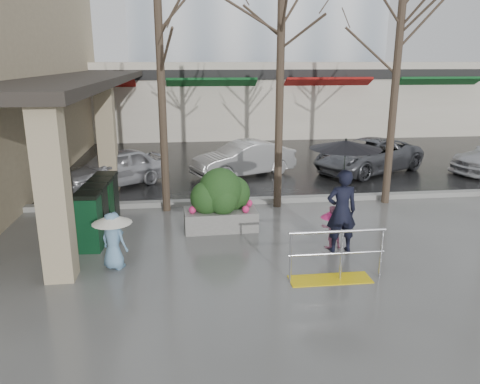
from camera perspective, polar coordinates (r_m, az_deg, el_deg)
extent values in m
plane|color=#51514F|center=(10.22, 1.84, -8.04)|extent=(120.00, 120.00, 0.00)
cube|color=black|center=(31.54, -4.19, 8.27)|extent=(120.00, 36.00, 0.01)
cube|color=gray|center=(13.92, -0.61, -1.13)|extent=(120.00, 0.30, 0.15)
cube|color=#2D2823|center=(17.57, -18.38, 13.40)|extent=(2.80, 18.00, 0.25)
cube|color=tan|center=(9.39, -21.81, -0.05)|extent=(0.55, 0.55, 3.50)
cube|color=tan|center=(15.62, -15.92, 6.45)|extent=(0.55, 0.55, 3.50)
cube|color=beige|center=(27.54, 0.38, 11.39)|extent=(34.00, 6.00, 4.00)
cube|color=maroon|center=(24.80, -17.83, 12.13)|extent=(4.50, 1.68, 0.87)
cube|color=#0F4C1E|center=(24.41, -3.53, 12.79)|extent=(4.50, 1.68, 0.87)
cube|color=maroon|center=(25.48, 10.42, 12.70)|extent=(4.50, 1.68, 0.87)
cube|color=#0F4C1E|center=(27.83, 22.58, 12.02)|extent=(4.50, 1.68, 0.87)
cube|color=black|center=(24.59, 1.25, 14.12)|extent=(34.00, 0.35, 0.50)
cube|color=yellow|center=(9.44, 10.91, -10.40)|extent=(1.60, 0.50, 0.02)
cylinder|color=silver|center=(9.03, 6.18, -8.01)|extent=(0.05, 0.05, 1.00)
cylinder|color=silver|center=(9.30, 12.26, -7.58)|extent=(0.05, 0.05, 1.00)
cylinder|color=silver|center=(9.58, 16.83, -7.20)|extent=(0.05, 0.05, 1.00)
cylinder|color=silver|center=(9.08, 11.84, -4.73)|extent=(1.90, 0.06, 0.06)
cylinder|color=silver|center=(9.25, 11.68, -7.34)|extent=(1.90, 0.04, 0.04)
cylinder|color=#382B21|center=(12.87, -9.56, 12.35)|extent=(0.22, 0.22, 6.80)
cylinder|color=#382B21|center=(13.12, 4.89, 13.00)|extent=(0.22, 0.22, 7.00)
cylinder|color=#382B21|center=(14.17, 18.33, 11.47)|extent=(0.22, 0.22, 6.50)
imported|color=black|center=(10.49, 12.28, -2.29)|extent=(0.69, 0.46, 1.88)
cylinder|color=black|center=(10.24, 12.60, 2.88)|extent=(0.02, 0.02, 1.19)
cone|color=black|center=(10.14, 12.77, 5.66)|extent=(1.53, 1.53, 0.18)
sphere|color=black|center=(10.12, 12.80, 6.27)|extent=(0.05, 0.05, 0.05)
imported|color=pink|center=(10.79, 11.07, -4.18)|extent=(0.53, 0.44, 0.99)
cylinder|color=black|center=(10.73, 11.12, -3.27)|extent=(0.02, 0.02, 0.43)
cone|color=#E12373|center=(10.69, 11.16, -2.64)|extent=(0.51, 0.51, 0.18)
sphere|color=black|center=(10.66, 11.19, -2.08)|extent=(0.05, 0.05, 0.05)
imported|color=#6A97BD|center=(9.88, -15.18, -5.74)|extent=(0.70, 0.63, 1.20)
cylinder|color=black|center=(9.78, -15.29, -4.22)|extent=(0.02, 0.02, 0.56)
cone|color=silver|center=(9.72, -15.37, -3.17)|extent=(0.80, 0.80, 0.18)
sphere|color=black|center=(9.68, -15.42, -2.56)|extent=(0.05, 0.05, 0.05)
cube|color=gray|center=(11.84, -2.39, -3.34)|extent=(1.84, 0.97, 0.50)
ellipsoid|color=#113816|center=(11.61, -2.43, 0.14)|extent=(1.10, 0.99, 1.16)
sphere|color=#113816|center=(11.54, -4.12, -0.71)|extent=(0.79, 0.79, 0.79)
sphere|color=#113816|center=(11.82, -0.79, -0.17)|extent=(0.84, 0.84, 0.84)
cube|color=#0E3D20|center=(10.93, -17.91, -3.74)|extent=(0.54, 0.54, 1.23)
cube|color=black|center=(10.74, -18.21, -0.35)|extent=(0.57, 0.57, 0.09)
cube|color=black|center=(11.50, -17.16, -2.72)|extent=(0.54, 0.54, 1.23)
cube|color=black|center=(11.31, -17.43, 0.52)|extent=(0.57, 0.57, 0.09)
cube|color=#0C3819|center=(12.07, -16.48, -1.79)|extent=(0.54, 0.54, 1.23)
cube|color=black|center=(11.89, -16.73, 1.30)|extent=(0.57, 0.57, 0.09)
cube|color=black|center=(12.64, -15.86, -0.95)|extent=(0.54, 0.54, 1.23)
cube|color=black|center=(12.47, -16.09, 2.02)|extent=(0.57, 0.57, 0.09)
imported|color=silver|center=(16.28, -15.17, 2.84)|extent=(3.89, 3.32, 1.26)
imported|color=silver|center=(17.20, 0.45, 4.08)|extent=(4.04, 2.71, 1.26)
imported|color=#53545A|center=(18.45, 15.32, 4.32)|extent=(4.98, 4.00, 1.26)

